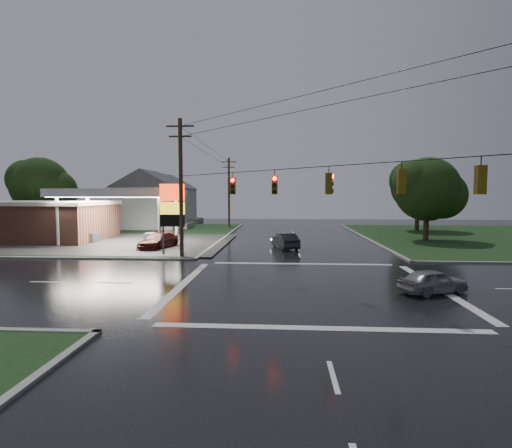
# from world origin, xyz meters

# --- Properties ---
(ground) EXTENTS (120.00, 120.00, 0.00)m
(ground) POSITION_xyz_m (0.00, 0.00, 0.00)
(ground) COLOR black
(ground) RESTS_ON ground
(grass_nw) EXTENTS (36.00, 36.00, 0.08)m
(grass_nw) POSITION_xyz_m (-26.00, 26.00, 0.04)
(grass_nw) COLOR black
(grass_nw) RESTS_ON ground
(gas_station) EXTENTS (26.20, 18.00, 5.60)m
(gas_station) POSITION_xyz_m (-25.68, 19.70, 2.55)
(gas_station) COLOR #2D2D2D
(gas_station) RESTS_ON ground
(pylon_sign) EXTENTS (2.00, 0.35, 6.00)m
(pylon_sign) POSITION_xyz_m (-10.50, 10.50, 4.01)
(pylon_sign) COLOR #59595E
(pylon_sign) RESTS_ON ground
(utility_pole_nw) EXTENTS (2.20, 0.32, 11.00)m
(utility_pole_nw) POSITION_xyz_m (-9.50, 9.50, 5.72)
(utility_pole_nw) COLOR #382619
(utility_pole_nw) RESTS_ON ground
(utility_pole_n) EXTENTS (2.20, 0.32, 10.50)m
(utility_pole_n) POSITION_xyz_m (-9.50, 38.00, 5.47)
(utility_pole_n) COLOR #382619
(utility_pole_n) RESTS_ON ground
(traffic_signals) EXTENTS (26.87, 26.87, 1.47)m
(traffic_signals) POSITION_xyz_m (0.02, -0.02, 6.48)
(traffic_signals) COLOR black
(traffic_signals) RESTS_ON ground
(house_near) EXTENTS (11.05, 8.48, 8.60)m
(house_near) POSITION_xyz_m (-20.95, 36.00, 4.41)
(house_near) COLOR silver
(house_near) RESTS_ON ground
(house_far) EXTENTS (11.05, 8.48, 8.60)m
(house_far) POSITION_xyz_m (-21.95, 48.00, 4.41)
(house_far) COLOR silver
(house_far) RESTS_ON ground
(tree_nw_behind) EXTENTS (8.93, 7.60, 10.00)m
(tree_nw_behind) POSITION_xyz_m (-33.84, 29.99, 6.18)
(tree_nw_behind) COLOR black
(tree_nw_behind) RESTS_ON ground
(tree_ne_near) EXTENTS (7.99, 6.80, 8.98)m
(tree_ne_near) POSITION_xyz_m (14.14, 21.99, 5.56)
(tree_ne_near) COLOR black
(tree_ne_near) RESTS_ON ground
(tree_ne_far) EXTENTS (8.46, 7.20, 9.80)m
(tree_ne_far) POSITION_xyz_m (17.15, 33.99, 6.18)
(tree_ne_far) COLOR black
(tree_ne_far) RESTS_ON ground
(car_north) EXTENTS (2.75, 4.68, 1.46)m
(car_north) POSITION_xyz_m (-1.17, 15.11, 0.73)
(car_north) COLOR black
(car_north) RESTS_ON ground
(car_crossing) EXTENTS (3.96, 2.85, 1.25)m
(car_crossing) POSITION_xyz_m (6.26, -1.21, 0.63)
(car_crossing) COLOR gray
(car_crossing) RESTS_ON ground
(car_pump) EXTENTS (3.26, 5.34, 1.45)m
(car_pump) POSITION_xyz_m (-13.00, 14.47, 0.72)
(car_pump) COLOR maroon
(car_pump) RESTS_ON ground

